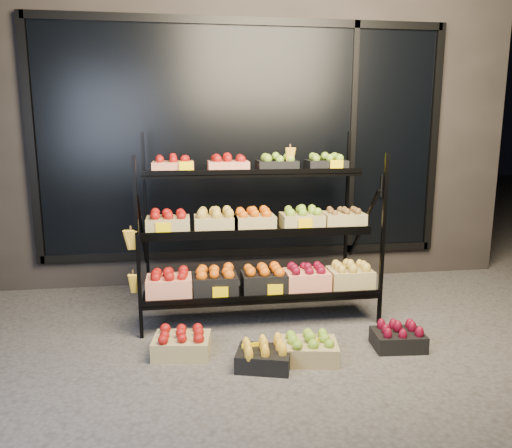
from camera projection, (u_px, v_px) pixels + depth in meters
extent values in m
plane|color=#514F4C|center=(268.00, 339.00, 4.09)|extent=(24.00, 24.00, 0.00)
cube|color=#2D2826|center=(234.00, 123.00, 6.27)|extent=(6.00, 2.00, 3.50)
cube|color=black|center=(244.00, 141.00, 5.32)|extent=(4.20, 0.04, 2.40)
cube|color=black|center=(244.00, 252.00, 5.53)|extent=(4.30, 0.06, 0.08)
cube|color=black|center=(243.00, 21.00, 5.06)|extent=(4.30, 0.06, 0.08)
cube|color=black|center=(31.00, 143.00, 4.99)|extent=(0.08, 0.06, 2.50)
cube|color=black|center=(434.00, 141.00, 5.60)|extent=(0.08, 0.06, 2.50)
cube|color=black|center=(352.00, 141.00, 5.47)|extent=(0.06, 0.06, 2.50)
cylinder|color=black|center=(382.00, 186.00, 5.59)|extent=(0.02, 0.02, 0.25)
cube|color=black|center=(138.00, 250.00, 3.97)|extent=(0.03, 0.03, 1.50)
cube|color=black|center=(383.00, 241.00, 4.26)|extent=(0.03, 0.03, 1.50)
cube|color=black|center=(146.00, 218.00, 4.89)|extent=(0.03, 0.03, 1.66)
cube|color=black|center=(347.00, 212.00, 5.19)|extent=(0.03, 0.03, 1.66)
cube|color=black|center=(261.00, 294.00, 4.38)|extent=(2.05, 0.42, 0.03)
cube|color=black|center=(265.00, 298.00, 4.17)|extent=(2.05, 0.02, 0.05)
cube|color=black|center=(256.00, 232.00, 4.57)|extent=(2.05, 0.40, 0.03)
cube|color=black|center=(260.00, 232.00, 4.38)|extent=(2.05, 0.02, 0.05)
cube|color=black|center=(252.00, 174.00, 4.76)|extent=(2.05, 0.40, 0.03)
cube|color=black|center=(255.00, 172.00, 4.57)|extent=(2.05, 0.02, 0.05)
cube|color=tan|center=(173.00, 168.00, 4.64)|extent=(0.38, 0.28, 0.11)
ellipsoid|color=#A20B10|center=(173.00, 158.00, 4.62)|extent=(0.32, 0.24, 0.07)
cube|color=tan|center=(228.00, 167.00, 4.72)|extent=(0.38, 0.28, 0.11)
ellipsoid|color=#A20B10|center=(228.00, 158.00, 4.70)|extent=(0.32, 0.24, 0.07)
cube|color=black|center=(277.00, 166.00, 4.78)|extent=(0.38, 0.28, 0.11)
ellipsoid|color=#80AF2B|center=(277.00, 157.00, 4.77)|extent=(0.32, 0.24, 0.07)
cube|color=black|center=(326.00, 166.00, 4.85)|extent=(0.38, 0.28, 0.11)
ellipsoid|color=#80AF2B|center=(326.00, 157.00, 4.83)|extent=(0.32, 0.24, 0.07)
cube|color=tan|center=(168.00, 225.00, 4.44)|extent=(0.38, 0.28, 0.14)
ellipsoid|color=#A20B10|center=(168.00, 214.00, 4.42)|extent=(0.32, 0.24, 0.07)
cube|color=tan|center=(216.00, 224.00, 4.50)|extent=(0.38, 0.28, 0.14)
ellipsoid|color=gold|center=(215.00, 213.00, 4.48)|extent=(0.32, 0.24, 0.07)
cube|color=tan|center=(254.00, 223.00, 4.55)|extent=(0.38, 0.28, 0.14)
ellipsoid|color=#D85E0B|center=(254.00, 212.00, 4.53)|extent=(0.32, 0.24, 0.07)
cube|color=tan|center=(302.00, 221.00, 4.61)|extent=(0.38, 0.28, 0.14)
ellipsoid|color=#80AF2B|center=(302.00, 211.00, 4.59)|extent=(0.32, 0.24, 0.07)
cube|color=tan|center=(343.00, 220.00, 4.67)|extent=(0.38, 0.28, 0.14)
ellipsoid|color=brown|center=(343.00, 210.00, 4.65)|extent=(0.32, 0.24, 0.07)
cube|color=tan|center=(169.00, 287.00, 4.24)|extent=(0.38, 0.28, 0.18)
ellipsoid|color=#A20B10|center=(169.00, 274.00, 4.22)|extent=(0.32, 0.24, 0.07)
cube|color=black|center=(215.00, 285.00, 4.30)|extent=(0.38, 0.28, 0.18)
ellipsoid|color=#D85E0B|center=(215.00, 272.00, 4.27)|extent=(0.32, 0.24, 0.07)
cube|color=black|center=(264.00, 283.00, 4.36)|extent=(0.38, 0.28, 0.18)
ellipsoid|color=#D85E0B|center=(264.00, 270.00, 4.33)|extent=(0.32, 0.24, 0.07)
cube|color=tan|center=(307.00, 281.00, 4.41)|extent=(0.38, 0.28, 0.18)
ellipsoid|color=maroon|center=(307.00, 268.00, 4.39)|extent=(0.32, 0.24, 0.07)
cube|color=tan|center=(350.00, 279.00, 4.47)|extent=(0.38, 0.28, 0.18)
ellipsoid|color=gold|center=(350.00, 266.00, 4.45)|extent=(0.32, 0.24, 0.07)
ellipsoid|color=yellow|center=(131.00, 229.00, 3.95)|extent=(0.14, 0.08, 0.22)
ellipsoid|color=yellow|center=(133.00, 273.00, 4.02)|extent=(0.14, 0.08, 0.22)
ellipsoid|color=yellow|center=(290.00, 147.00, 4.66)|extent=(0.14, 0.08, 0.22)
cube|color=#FFD200|center=(163.00, 230.00, 4.29)|extent=(0.13, 0.01, 0.12)
cube|color=#FFD200|center=(305.00, 225.00, 4.47)|extent=(0.13, 0.01, 0.12)
cube|color=#FFD200|center=(337.00, 166.00, 4.71)|extent=(0.13, 0.01, 0.12)
cube|color=#FFD200|center=(186.00, 168.00, 4.51)|extent=(0.13, 0.01, 0.12)
cube|color=#FFD200|center=(220.00, 294.00, 4.16)|extent=(0.13, 0.01, 0.12)
cube|color=#FFD200|center=(275.00, 291.00, 4.23)|extent=(0.13, 0.01, 0.12)
cube|color=#FFD200|center=(250.00, 356.00, 3.66)|extent=(0.13, 0.01, 0.12)
cube|color=#FFD200|center=(318.00, 351.00, 3.73)|extent=(0.13, 0.01, 0.12)
cube|color=tan|center=(182.00, 346.00, 3.80)|extent=(0.46, 0.37, 0.14)
ellipsoid|color=#A20B10|center=(181.00, 333.00, 3.78)|extent=(0.39, 0.31, 0.07)
cube|color=black|center=(264.00, 359.00, 3.60)|extent=(0.45, 0.38, 0.13)
ellipsoid|color=yellow|center=(264.00, 347.00, 3.58)|extent=(0.38, 0.32, 0.07)
cube|color=tan|center=(309.00, 351.00, 3.72)|extent=(0.46, 0.37, 0.14)
ellipsoid|color=#80AF2B|center=(309.00, 339.00, 3.70)|extent=(0.38, 0.31, 0.07)
cube|color=black|center=(398.00, 340.00, 3.92)|extent=(0.41, 0.32, 0.13)
ellipsoid|color=maroon|center=(399.00, 328.00, 3.90)|extent=(0.34, 0.26, 0.07)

